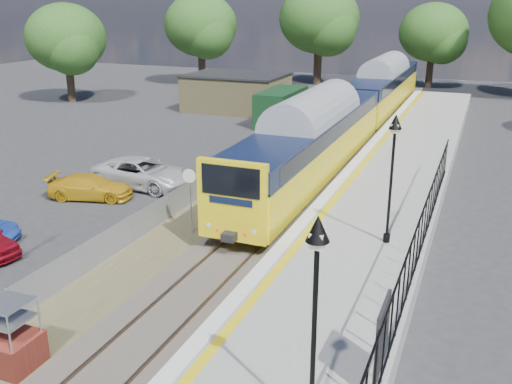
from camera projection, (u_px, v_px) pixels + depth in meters
The scene contains 15 objects.
ground at pixel (173, 317), 17.23m from camera, with size 120.00×120.00×0.00m, color #2D2D30.
track_bed at pixel (271, 209), 25.87m from camera, with size 5.90×80.00×0.29m.
platform at pixel (366, 229), 22.62m from camera, with size 5.00×70.00×0.90m, color gray.
platform_edge at pixel (317, 212), 23.21m from camera, with size 0.90×70.00×0.01m.
victorian_lamp_south at pixel (316, 277), 10.39m from camera, with size 0.44×0.44×4.60m.
victorian_lamp_north at pixel (394, 149), 19.25m from camera, with size 0.44×0.44×4.60m.
palisade_fence at pixel (410, 267), 16.28m from camera, with size 0.12×26.00×2.00m.
wire_fence at pixel (219, 175), 29.07m from camera, with size 0.06×52.00×1.20m.
outbuilding at pixel (245, 95), 48.03m from camera, with size 10.80×10.10×3.12m.
tree_line at pixel (416, 29), 51.52m from camera, with size 56.80×43.80×11.88m.
train at pixel (357, 106), 38.27m from camera, with size 2.82×40.83×3.51m.
brick_plinth at pixel (11, 337), 14.53m from camera, with size 1.22×1.22×1.96m.
speed_sign at pixel (190, 190), 22.66m from camera, with size 0.56×0.12×2.79m.
car_yellow at pixel (90, 187), 27.30m from camera, with size 1.64×4.04×1.17m, color gold.
car_white at pixel (142, 173), 29.01m from camera, with size 2.45×5.30×1.47m, color silver.
Camera 1 is at (7.98, -13.08, 9.08)m, focal length 40.00 mm.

